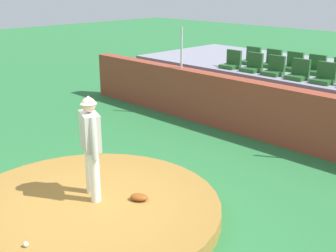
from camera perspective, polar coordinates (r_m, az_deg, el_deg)
name	(u,v)px	position (r m, az deg, el deg)	size (l,w,h in m)	color
ground_plane	(88,217)	(7.48, -10.32, -11.58)	(60.00, 60.00, 0.00)	#2A703A
pitchers_mound	(88,210)	(7.42, -10.37, -10.73)	(4.36, 4.36, 0.25)	olive
pitcher	(91,140)	(7.16, -10.04, -1.78)	(0.72, 0.42, 1.74)	white
baseball	(26,244)	(6.47, -18.02, -14.43)	(0.07, 0.07, 0.07)	white
fielding_glove	(139,197)	(7.33, -3.79, -9.24)	(0.30, 0.20, 0.11)	brown
brick_barrier	(269,113)	(10.80, 13.05, 1.69)	(13.09, 0.40, 1.38)	brown
fence_post_left	(182,48)	(12.30, 1.78, 10.14)	(0.06, 0.06, 1.13)	silver
bleacher_platform	(323,94)	(13.14, 19.54, 3.94)	(11.37, 4.08, 1.34)	gray
stadium_chair_0	(232,62)	(12.75, 8.28, 8.19)	(0.48, 0.44, 0.50)	#265B28
stadium_chair_1	(253,66)	(12.36, 10.97, 7.73)	(0.48, 0.44, 0.50)	#265B28
stadium_chair_2	(274,69)	(12.00, 13.66, 7.23)	(0.48, 0.44, 0.50)	#265B28
stadium_chair_3	(298,73)	(11.62, 16.62, 6.65)	(0.48, 0.44, 0.50)	#265B28
stadium_chair_4	(324,77)	(11.35, 19.66, 6.08)	(0.48, 0.44, 0.50)	#265B28
stadium_chair_7	(251,59)	(13.49, 10.80, 8.60)	(0.48, 0.44, 0.50)	#265B28
stadium_chair_8	(272,62)	(13.11, 13.37, 8.16)	(0.48, 0.44, 0.50)	#265B28
stadium_chair_9	(293,65)	(12.75, 15.94, 7.68)	(0.48, 0.44, 0.50)	#265B28
stadium_chair_10	(315,68)	(12.43, 18.59, 7.17)	(0.48, 0.44, 0.50)	#265B28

